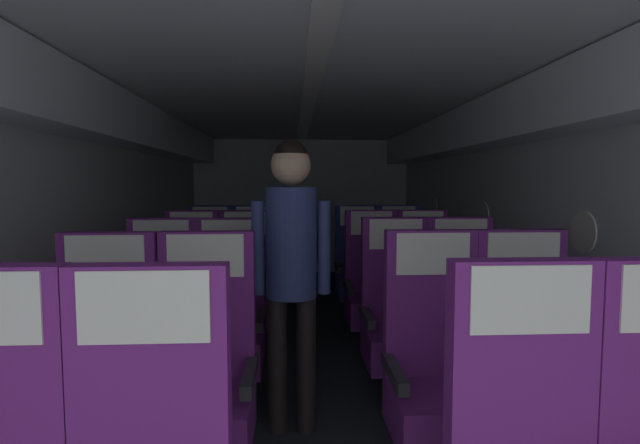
% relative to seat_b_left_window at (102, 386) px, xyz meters
% --- Properties ---
extents(ground, '(3.58, 8.12, 0.02)m').
position_rel_seat_b_left_window_xyz_m(ground, '(0.99, 1.46, -0.49)').
color(ground, '#23282D').
extents(fuselage_shell, '(3.46, 7.77, 2.13)m').
position_rel_seat_b_left_window_xyz_m(fuselage_shell, '(0.99, 1.72, 1.06)').
color(fuselage_shell, silver).
rests_on(fuselage_shell, ground).
extents(seat_b_left_window, '(0.47, 0.47, 1.16)m').
position_rel_seat_b_left_window_xyz_m(seat_b_left_window, '(0.00, 0.00, 0.00)').
color(seat_b_left_window, '#38383D').
rests_on(seat_b_left_window, ground).
extents(seat_b_left_aisle, '(0.47, 0.47, 1.16)m').
position_rel_seat_b_left_window_xyz_m(seat_b_left_aisle, '(0.45, 0.02, 0.00)').
color(seat_b_left_aisle, '#38383D').
rests_on(seat_b_left_aisle, ground).
extents(seat_b_right_aisle, '(0.47, 0.47, 1.16)m').
position_rel_seat_b_left_window_xyz_m(seat_b_right_aisle, '(1.96, 0.01, 0.00)').
color(seat_b_right_aisle, '#38383D').
rests_on(seat_b_right_aisle, ground).
extents(seat_b_right_window, '(0.47, 0.47, 1.16)m').
position_rel_seat_b_left_window_xyz_m(seat_b_right_window, '(1.52, 0.01, 0.00)').
color(seat_b_right_window, '#38383D').
rests_on(seat_b_right_window, ground).
extents(seat_c_left_window, '(0.47, 0.47, 1.16)m').
position_rel_seat_b_left_window_xyz_m(seat_c_left_window, '(0.00, 0.91, 0.00)').
color(seat_c_left_window, '#38383D').
rests_on(seat_c_left_window, ground).
extents(seat_c_left_aisle, '(0.47, 0.47, 1.16)m').
position_rel_seat_b_left_window_xyz_m(seat_c_left_aisle, '(0.44, 0.90, 0.00)').
color(seat_c_left_aisle, '#38383D').
rests_on(seat_c_left_aisle, ground).
extents(seat_c_right_aisle, '(0.47, 0.47, 1.16)m').
position_rel_seat_b_left_window_xyz_m(seat_c_right_aisle, '(1.98, 0.91, 0.00)').
color(seat_c_right_aisle, '#38383D').
rests_on(seat_c_right_aisle, ground).
extents(seat_c_right_window, '(0.47, 0.47, 1.16)m').
position_rel_seat_b_left_window_xyz_m(seat_c_right_window, '(1.54, 0.92, 0.00)').
color(seat_c_right_window, '#38383D').
rests_on(seat_c_right_window, ground).
extents(seat_d_left_window, '(0.47, 0.47, 1.16)m').
position_rel_seat_b_left_window_xyz_m(seat_d_left_window, '(0.00, 1.84, 0.00)').
color(seat_d_left_window, '#38383D').
rests_on(seat_d_left_window, ground).
extents(seat_d_left_aisle, '(0.47, 0.47, 1.16)m').
position_rel_seat_b_left_window_xyz_m(seat_d_left_aisle, '(0.45, 1.84, 0.00)').
color(seat_d_left_aisle, '#38383D').
rests_on(seat_d_left_aisle, ground).
extents(seat_d_right_aisle, '(0.47, 0.47, 1.16)m').
position_rel_seat_b_left_window_xyz_m(seat_d_right_aisle, '(1.97, 1.83, 0.00)').
color(seat_d_right_aisle, '#38383D').
rests_on(seat_d_right_aisle, ground).
extents(seat_d_right_window, '(0.47, 0.47, 1.16)m').
position_rel_seat_b_left_window_xyz_m(seat_d_right_window, '(1.53, 1.83, 0.00)').
color(seat_d_right_window, '#38383D').
rests_on(seat_d_right_window, ground).
extents(seat_e_left_window, '(0.47, 0.47, 1.16)m').
position_rel_seat_b_left_window_xyz_m(seat_e_left_window, '(0.00, 2.74, 0.00)').
color(seat_e_left_window, '#38383D').
rests_on(seat_e_left_window, ground).
extents(seat_e_left_aisle, '(0.47, 0.47, 1.16)m').
position_rel_seat_b_left_window_xyz_m(seat_e_left_aisle, '(0.45, 2.76, 0.00)').
color(seat_e_left_aisle, '#38383D').
rests_on(seat_e_left_aisle, ground).
extents(seat_e_right_aisle, '(0.47, 0.47, 1.16)m').
position_rel_seat_b_left_window_xyz_m(seat_e_right_aisle, '(1.97, 2.75, 0.00)').
color(seat_e_right_aisle, '#38383D').
rests_on(seat_e_right_aisle, ground).
extents(seat_e_right_window, '(0.47, 0.47, 1.16)m').
position_rel_seat_b_left_window_xyz_m(seat_e_right_window, '(1.53, 2.75, 0.00)').
color(seat_e_right_window, '#38383D').
rests_on(seat_e_right_window, ground).
extents(flight_attendant, '(0.43, 0.28, 1.62)m').
position_rel_seat_b_left_window_xyz_m(flight_attendant, '(0.85, 0.47, 0.52)').
color(flight_attendant, black).
rests_on(flight_attendant, ground).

